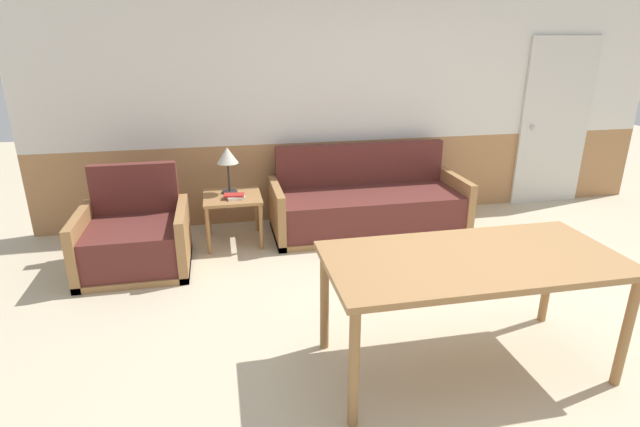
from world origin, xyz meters
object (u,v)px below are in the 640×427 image
armchair (135,241)px  side_table (233,202)px  couch (368,207)px  dining_table (472,268)px  table_lamp (227,158)px

armchair → side_table: bearing=13.9°
side_table → armchair: bearing=-154.6°
couch → dining_table: (-0.08, -2.40, 0.43)m
side_table → table_lamp: size_ratio=1.21×
table_lamp → dining_table: table_lamp is taller
table_lamp → armchair: bearing=-149.0°
armchair → side_table: (0.91, 0.43, 0.16)m
couch → table_lamp: bearing=177.7°
couch → table_lamp: (-1.46, 0.06, 0.60)m
side_table → dining_table: size_ratio=0.32×
armchair → dining_table: 3.01m
couch → side_table: bearing=-178.4°
couch → side_table: 1.45m
couch → table_lamp: size_ratio=4.39×
couch → dining_table: 2.44m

